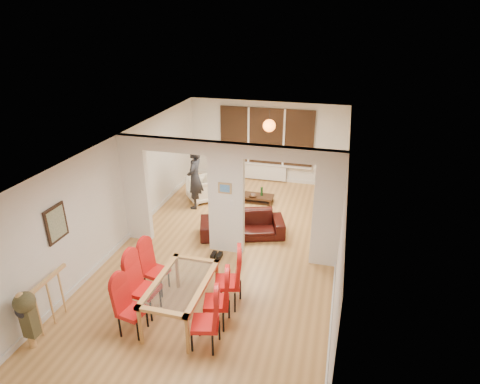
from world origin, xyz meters
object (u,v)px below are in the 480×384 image
at_px(dining_chair_lb, 144,286).
at_px(armchair, 202,189).
at_px(dining_table, 182,299).
at_px(dining_chair_rb, 216,298).
at_px(bowl, 253,196).
at_px(dining_chair_rc, 228,278).
at_px(person, 195,178).
at_px(coffee_table, 258,199).
at_px(dining_chair_la, 132,308).
at_px(dining_chair_lc, 156,269).
at_px(sofa, 242,224).
at_px(dining_chair_ra, 205,319).
at_px(bottle, 262,191).
at_px(television, 323,202).

relative_size(dining_chair_lb, armchair, 1.49).
height_order(dining_table, dining_chair_rb, dining_chair_rb).
bearing_deg(bowl, dining_chair_rb, -84.23).
xyz_separation_m(dining_chair_rb, dining_chair_rc, (0.04, 0.55, 0.04)).
distance_m(dining_chair_rb, person, 4.82).
height_order(armchair, coffee_table, armchair).
relative_size(dining_chair_la, person, 0.59).
xyz_separation_m(dining_chair_la, person, (-0.71, 4.93, 0.36)).
height_order(dining_table, dining_chair_lc, dining_chair_lc).
bearing_deg(coffee_table, sofa, -88.81).
xyz_separation_m(person, coffee_table, (1.63, 0.75, -0.77)).
bearing_deg(dining_chair_rc, dining_table, -155.61).
relative_size(dining_chair_lc, dining_chair_rc, 0.90).
distance_m(dining_table, dining_chair_rc, 0.91).
xyz_separation_m(dining_table, dining_chair_la, (-0.66, -0.56, 0.13)).
relative_size(dining_chair_lc, coffee_table, 1.16).
bearing_deg(dining_chair_lc, dining_chair_rb, -9.55).
bearing_deg(dining_chair_la, armchair, 107.25).
distance_m(dining_table, bowl, 5.00).
height_order(dining_chair_ra, coffee_table, dining_chair_ra).
relative_size(dining_chair_lc, bowl, 4.40).
bearing_deg(bowl, dining_table, -91.65).
bearing_deg(dining_chair_lb, armchair, 102.90).
relative_size(dining_chair_la, armchair, 1.33).
height_order(dining_chair_la, dining_chair_lc, dining_chair_lc).
bearing_deg(bottle, dining_chair_rc, -86.00).
distance_m(dining_table, dining_chair_ra, 0.85).
xyz_separation_m(dining_table, dining_chair_rb, (0.65, 0.01, 0.15)).
bearing_deg(dining_chair_rb, coffee_table, 81.14).
relative_size(dining_chair_lb, bowl, 4.87).
bearing_deg(sofa, bottle, 69.79).
relative_size(dining_chair_rb, television, 1.18).
relative_size(dining_chair_la, coffee_table, 1.15).
height_order(dining_chair_rc, armchair, dining_chair_rc).
height_order(dining_table, dining_chair_la, dining_chair_la).
distance_m(dining_chair_lb, dining_chair_ra, 1.41).
relative_size(dining_chair_lb, dining_chair_ra, 1.07).
relative_size(dining_table, dining_chair_rc, 1.41).
distance_m(dining_chair_rb, armchair, 5.21).
distance_m(dining_chair_rc, coffee_table, 4.61).
bearing_deg(coffee_table, dining_chair_lc, -102.73).
height_order(sofa, bowl, sofa).
xyz_separation_m(dining_chair_lb, dining_chair_rb, (1.33, 0.06, -0.04)).
height_order(dining_chair_la, dining_chair_rc, dining_chair_rc).
height_order(sofa, armchair, armchair).
bearing_deg(dining_chair_rb, bowl, 82.57).
height_order(dining_table, coffee_table, dining_table).
xyz_separation_m(dining_chair_lc, dining_chair_ra, (1.40, -1.12, 0.02)).
bearing_deg(dining_chair_lb, dining_chair_lc, 102.39).
xyz_separation_m(dining_chair_lc, dining_chair_rb, (1.41, -0.57, 0.01)).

